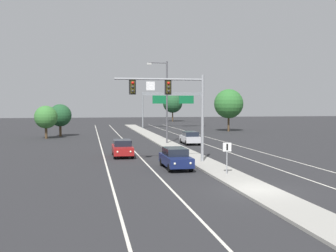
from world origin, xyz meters
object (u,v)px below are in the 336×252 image
at_px(tree_far_left_a, 60,115).
at_px(median_sign_post, 227,153).
at_px(highway_sign_gantry, 173,98).
at_px(tree_far_right_a, 173,103).
at_px(street_lamp_median, 165,97).
at_px(tree_far_right_b, 229,104).
at_px(car_oncoming_navy, 176,158).
at_px(tree_far_left_c, 46,117).
at_px(car_oncoming_red, 122,148).
at_px(overhead_signal_mast, 175,99).
at_px(car_receding_silver, 190,138).

bearing_deg(tree_far_left_a, median_sign_post, -70.06).
relative_size(highway_sign_gantry, tree_far_right_a, 1.65).
relative_size(street_lamp_median, tree_far_right_b, 1.31).
relative_size(car_oncoming_navy, tree_far_left_c, 0.95).
relative_size(street_lamp_median, car_oncoming_navy, 2.23).
bearing_deg(car_oncoming_red, tree_far_right_a, 74.79).
bearing_deg(car_oncoming_navy, street_lamp_median, 81.79).
bearing_deg(tree_far_left_c, car_oncoming_red, -67.46).
height_order(median_sign_post, tree_far_right_b, tree_far_right_b).
xyz_separation_m(tree_far_right_b, tree_far_left_c, (-30.87, -9.88, -1.92)).
distance_m(overhead_signal_mast, car_oncoming_navy, 5.15).
height_order(street_lamp_median, car_oncoming_navy, street_lamp_median).
bearing_deg(car_oncoming_navy, overhead_signal_mast, 79.54).
relative_size(car_oncoming_red, tree_far_left_a, 0.91).
bearing_deg(car_receding_silver, tree_far_right_b, 59.67).
bearing_deg(car_oncoming_navy, tree_far_right_b, 65.17).
xyz_separation_m(median_sign_post, street_lamp_median, (-0.08, 22.48, 4.21)).
xyz_separation_m(street_lamp_median, car_receding_silver, (3.00, -0.66, -4.97)).
xyz_separation_m(overhead_signal_mast, tree_far_left_a, (-11.25, 31.20, -2.12)).
height_order(car_receding_silver, tree_far_right_b, tree_far_right_b).
height_order(overhead_signal_mast, highway_sign_gantry, highway_sign_gantry).
distance_m(tree_far_left_c, tree_far_left_a, 4.20).
bearing_deg(tree_far_right_b, tree_far_right_a, 92.00).
relative_size(tree_far_left_c, tree_far_left_a, 0.96).
bearing_deg(car_oncoming_red, car_receding_silver, 48.08).
xyz_separation_m(car_oncoming_navy, tree_far_left_a, (-10.80, 33.64, 2.39)).
xyz_separation_m(tree_far_right_a, tree_far_left_a, (-27.66, -48.85, -2.03)).
xyz_separation_m(car_oncoming_navy, car_oncoming_red, (-3.42, 7.88, 0.00)).
relative_size(overhead_signal_mast, street_lamp_median, 0.74).
height_order(highway_sign_gantry, tree_far_left_a, highway_sign_gantry).
xyz_separation_m(street_lamp_median, car_oncoming_red, (-6.11, -10.81, -4.97)).
distance_m(median_sign_post, tree_far_right_a, 87.49).
bearing_deg(tree_far_right_b, overhead_signal_mast, -115.69).
distance_m(overhead_signal_mast, street_lamp_median, 16.42).
bearing_deg(street_lamp_median, car_oncoming_navy, -98.21).
bearing_deg(overhead_signal_mast, car_oncoming_navy, -100.46).
relative_size(car_oncoming_navy, tree_far_right_a, 0.56).
xyz_separation_m(car_oncoming_red, tree_far_right_b, (21.78, 31.80, 4.18)).
distance_m(median_sign_post, car_oncoming_red, 13.23).
bearing_deg(car_receding_silver, median_sign_post, -97.62).
height_order(highway_sign_gantry, tree_far_right_a, tree_far_right_a).
bearing_deg(car_oncoming_red, highway_sign_gantry, 72.55).
bearing_deg(tree_far_right_a, street_lamp_median, -102.52).
distance_m(overhead_signal_mast, tree_far_right_a, 81.71).
distance_m(highway_sign_gantry, tree_far_left_a, 30.00).
bearing_deg(median_sign_post, car_oncoming_navy, 126.30).
xyz_separation_m(street_lamp_median, car_oncoming_navy, (-2.70, -18.70, -4.97)).
height_order(car_receding_silver, tree_far_left_c, tree_far_left_c).
distance_m(street_lamp_median, tree_far_right_b, 26.20).
xyz_separation_m(street_lamp_median, highway_sign_gantry, (8.37, 35.27, 0.37)).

